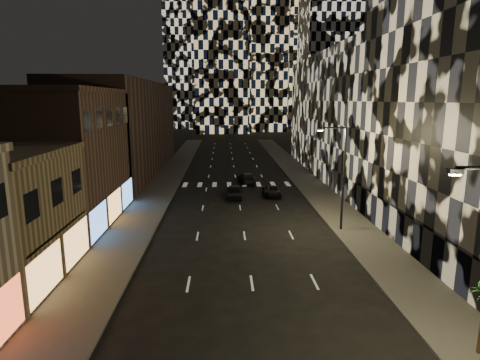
{
  "coord_description": "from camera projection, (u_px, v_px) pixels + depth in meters",
  "views": [
    {
      "loc": [
        -1.71,
        -3.49,
        11.4
      ],
      "look_at": [
        -0.62,
        23.26,
        6.0
      ],
      "focal_mm": 30.0,
      "sensor_mm": 36.0,
      "label": 1
    }
  ],
  "objects": [
    {
      "name": "curb_left",
      "position": [
        178.0,
        184.0,
        54.38
      ],
      "size": [
        0.2,
        120.0,
        0.15
      ],
      "primitive_type": "cube",
      "color": "#4C4C47",
      "rests_on": "ground"
    },
    {
      "name": "sidewalk_left",
      "position": [
        163.0,
        184.0,
        54.3
      ],
      "size": [
        4.0,
        120.0,
        0.15
      ],
      "primitive_type": "cube",
      "color": "#47443F",
      "rests_on": "ground"
    },
    {
      "name": "car_dark_oncoming",
      "position": [
        247.0,
        178.0,
        55.34
      ],
      "size": [
        2.58,
        5.15,
        1.44
      ],
      "primitive_type": "imported",
      "rotation": [
        0.0,
        0.0,
        3.26
      ],
      "color": "black",
      "rests_on": "ground"
    },
    {
      "name": "car_dark_midlane",
      "position": [
        234.0,
        192.0,
        46.87
      ],
      "size": [
        1.91,
        4.47,
        1.5
      ],
      "primitive_type": "imported",
      "rotation": [
        0.0,
        0.0,
        -0.03
      ],
      "color": "black",
      "rests_on": "ground"
    },
    {
      "name": "car_dark_rightlane",
      "position": [
        272.0,
        191.0,
        47.86
      ],
      "size": [
        2.09,
        4.37,
        1.2
      ],
      "primitive_type": "imported",
      "rotation": [
        0.0,
        0.0,
        -0.02
      ],
      "color": "black",
      "rests_on": "ground"
    },
    {
      "name": "curb_right",
      "position": [
        294.0,
        183.0,
        55.02
      ],
      "size": [
        0.2,
        120.0,
        0.15
      ],
      "primitive_type": "cube",
      "color": "#4C4C47",
      "rests_on": "ground"
    },
    {
      "name": "retail_brown",
      "position": [
        57.0,
        159.0,
        36.69
      ],
      "size": [
        10.0,
        15.0,
        12.0
      ],
      "primitive_type": "cube",
      "color": "#4D352C",
      "rests_on": "ground"
    },
    {
      "name": "retail_filler_left",
      "position": [
        126.0,
        128.0,
        62.45
      ],
      "size": [
        10.0,
        40.0,
        14.0
      ],
      "primitive_type": "cube",
      "color": "#4D352C",
      "rests_on": "ground"
    },
    {
      "name": "sidewalk_right",
      "position": [
        309.0,
        183.0,
        55.1
      ],
      "size": [
        4.0,
        120.0,
        0.15
      ],
      "primitive_type": "cube",
      "color": "#47443F",
      "rests_on": "ground"
    },
    {
      "name": "midrise_base",
      "position": [
        412.0,
        234.0,
        29.94
      ],
      "size": [
        0.6,
        25.0,
        3.0
      ],
      "primitive_type": "cube",
      "color": "#383838",
      "rests_on": "ground"
    },
    {
      "name": "streetlight_far",
      "position": [
        341.0,
        171.0,
        34.4
      ],
      "size": [
        2.55,
        0.25,
        9.0
      ],
      "color": "black",
      "rests_on": "sidewalk_right"
    },
    {
      "name": "midrise_filler_right",
      "position": [
        367.0,
        115.0,
        60.59
      ],
      "size": [
        16.0,
        40.0,
        18.0
      ],
      "primitive_type": "cube",
      "color": "#232326",
      "rests_on": "ground"
    }
  ]
}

